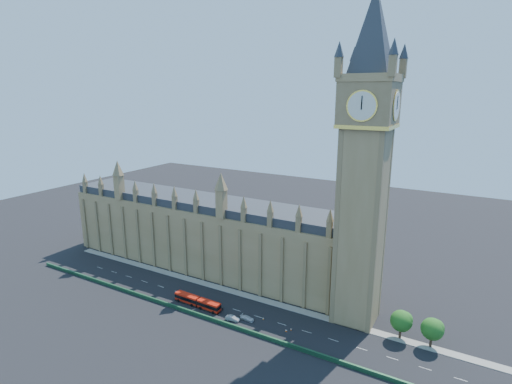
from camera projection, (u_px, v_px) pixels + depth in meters
The scene contains 15 objects.
ground at pixel (226, 307), 128.88m from camera, with size 400.00×400.00×0.00m, color black.
palace_westminster at pixel (204, 233), 156.05m from camera, with size 120.00×20.00×28.00m.
elizabeth_tower at pixel (367, 140), 109.22m from camera, with size 20.59×20.59×105.00m.
bridge_parapet at pixel (210, 318), 121.15m from camera, with size 160.00×0.60×1.20m, color #1E4C2D.
kerb_north at pixel (242, 294), 136.87m from camera, with size 160.00×3.00×0.16m, color gray.
tree_east_near at pixel (402, 321), 110.98m from camera, with size 6.00×6.00×8.50m.
tree_east_far at pixel (433, 329), 107.15m from camera, with size 6.00×6.00×8.50m.
red_bus at pixel (197, 302), 129.01m from camera, with size 17.38×3.16×2.94m.
car_grey at pixel (216, 307), 127.47m from camera, with size 1.76×4.38×1.49m, color #3E4146.
car_silver at pixel (233, 318), 121.02m from camera, with size 1.53×4.39×1.45m, color #9CA0A4.
car_white at pixel (247, 318), 121.18m from camera, with size 1.80×4.43×1.28m, color silver.
cone_a at pixel (263, 319), 121.61m from camera, with size 0.42×0.42×0.63m.
cone_b at pixel (291, 329), 116.10m from camera, with size 0.48×0.48×0.67m.
cone_c at pixel (287, 331), 115.41m from camera, with size 0.52×0.52×0.62m.
cone_d at pixel (286, 330), 115.56m from camera, with size 0.51×0.51×0.63m.
Camera 1 is at (65.70, -96.09, 67.34)m, focal length 28.00 mm.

